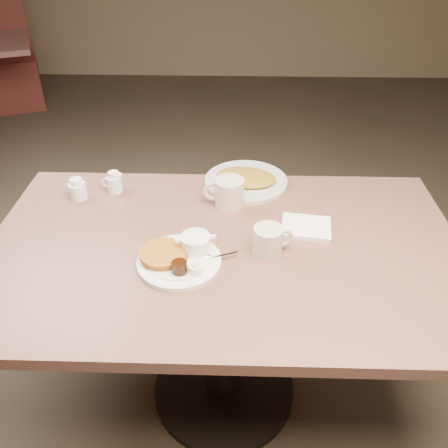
{
  "coord_description": "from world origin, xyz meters",
  "views": [
    {
      "loc": [
        0.03,
        -1.13,
        1.65
      ],
      "look_at": [
        0.0,
        0.02,
        0.82
      ],
      "focal_mm": 36.96,
      "sensor_mm": 36.0,
      "label": 1
    }
  ],
  "objects_px": {
    "diner_table": "(224,286)",
    "hash_plate": "(246,180)",
    "creamer_left": "(114,183)",
    "creamer_right": "(78,190)",
    "coffee_mug_near": "(269,240)",
    "main_plate": "(180,256)",
    "coffee_mug_far": "(228,192)"
  },
  "relations": [
    {
      "from": "coffee_mug_near",
      "to": "coffee_mug_far",
      "type": "height_order",
      "value": "coffee_mug_far"
    },
    {
      "from": "diner_table",
      "to": "main_plate",
      "type": "relative_size",
      "value": 4.58
    },
    {
      "from": "creamer_right",
      "to": "hash_plate",
      "type": "xyz_separation_m",
      "value": [
        0.61,
        0.13,
        -0.02
      ]
    },
    {
      "from": "diner_table",
      "to": "creamer_right",
      "type": "height_order",
      "value": "creamer_right"
    },
    {
      "from": "coffee_mug_near",
      "to": "creamer_right",
      "type": "xyz_separation_m",
      "value": [
        -0.67,
        0.29,
        -0.01
      ]
    },
    {
      "from": "coffee_mug_far",
      "to": "creamer_left",
      "type": "xyz_separation_m",
      "value": [
        -0.42,
        0.08,
        -0.01
      ]
    },
    {
      "from": "diner_table",
      "to": "main_plate",
      "type": "bearing_deg",
      "value": -148.01
    },
    {
      "from": "coffee_mug_near",
      "to": "diner_table",
      "type": "bearing_deg",
      "value": 168.97
    },
    {
      "from": "coffee_mug_near",
      "to": "hash_plate",
      "type": "bearing_deg",
      "value": 98.81
    },
    {
      "from": "main_plate",
      "to": "creamer_right",
      "type": "bearing_deg",
      "value": 139.82
    },
    {
      "from": "hash_plate",
      "to": "diner_table",
      "type": "bearing_deg",
      "value": -100.61
    },
    {
      "from": "creamer_left",
      "to": "creamer_right",
      "type": "distance_m",
      "value": 0.13
    },
    {
      "from": "coffee_mug_near",
      "to": "creamer_right",
      "type": "bearing_deg",
      "value": 156.63
    },
    {
      "from": "creamer_left",
      "to": "creamer_right",
      "type": "relative_size",
      "value": 0.93
    },
    {
      "from": "main_plate",
      "to": "hash_plate",
      "type": "distance_m",
      "value": 0.51
    },
    {
      "from": "diner_table",
      "to": "hash_plate",
      "type": "distance_m",
      "value": 0.44
    },
    {
      "from": "creamer_right",
      "to": "hash_plate",
      "type": "distance_m",
      "value": 0.62
    },
    {
      "from": "coffee_mug_far",
      "to": "diner_table",
      "type": "bearing_deg",
      "value": -92.0
    },
    {
      "from": "diner_table",
      "to": "creamer_left",
      "type": "relative_size",
      "value": 17.8
    },
    {
      "from": "diner_table",
      "to": "coffee_mug_far",
      "type": "height_order",
      "value": "coffee_mug_far"
    },
    {
      "from": "diner_table",
      "to": "coffee_mug_near",
      "type": "distance_m",
      "value": 0.26
    },
    {
      "from": "diner_table",
      "to": "hash_plate",
      "type": "relative_size",
      "value": 3.95
    },
    {
      "from": "diner_table",
      "to": "creamer_right",
      "type": "distance_m",
      "value": 0.63
    },
    {
      "from": "coffee_mug_near",
      "to": "main_plate",
      "type": "bearing_deg",
      "value": -168.75
    },
    {
      "from": "hash_plate",
      "to": "coffee_mug_far",
      "type": "bearing_deg",
      "value": -113.1
    },
    {
      "from": "coffee_mug_near",
      "to": "hash_plate",
      "type": "relative_size",
      "value": 0.36
    },
    {
      "from": "creamer_left",
      "to": "hash_plate",
      "type": "distance_m",
      "value": 0.49
    },
    {
      "from": "diner_table",
      "to": "main_plate",
      "type": "height_order",
      "value": "main_plate"
    },
    {
      "from": "coffee_mug_near",
      "to": "creamer_left",
      "type": "xyz_separation_m",
      "value": [
        -0.55,
        0.34,
        -0.01
      ]
    },
    {
      "from": "diner_table",
      "to": "creamer_left",
      "type": "distance_m",
      "value": 0.56
    },
    {
      "from": "diner_table",
      "to": "hash_plate",
      "type": "xyz_separation_m",
      "value": [
        0.07,
        0.39,
        0.18
      ]
    },
    {
      "from": "coffee_mug_far",
      "to": "main_plate",
      "type": "bearing_deg",
      "value": -113.13
    }
  ]
}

